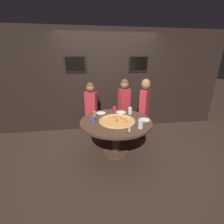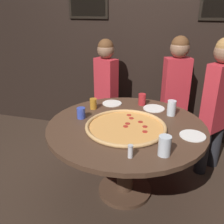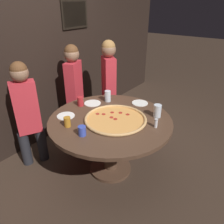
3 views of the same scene
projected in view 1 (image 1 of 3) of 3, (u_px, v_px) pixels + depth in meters
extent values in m
plane|color=#38281E|center=(116.00, 152.00, 3.18)|extent=(24.00, 24.00, 0.00)
cube|color=black|center=(108.00, 82.00, 3.96)|extent=(6.40, 0.06, 2.60)
cube|color=black|center=(75.00, 64.00, 3.65)|extent=(0.52, 0.02, 0.40)
cube|color=#B2A893|center=(75.00, 64.00, 3.65)|extent=(0.46, 0.01, 0.34)
cube|color=black|center=(138.00, 64.00, 3.87)|extent=(0.52, 0.02, 0.40)
cube|color=#936B5B|center=(138.00, 64.00, 3.87)|extent=(0.46, 0.01, 0.34)
cylinder|color=#4C3323|center=(116.00, 121.00, 2.94)|extent=(1.40, 1.40, 0.04)
cylinder|color=#4C3323|center=(116.00, 138.00, 3.07)|extent=(0.16, 0.16, 0.70)
cylinder|color=#4C3323|center=(116.00, 152.00, 3.18)|extent=(0.52, 0.52, 0.04)
cylinder|color=#E0994C|center=(117.00, 121.00, 2.87)|extent=(0.66, 0.66, 0.01)
torus|color=tan|center=(117.00, 121.00, 2.87)|extent=(0.70, 0.70, 0.03)
cylinder|color=#A8281E|center=(116.00, 117.00, 3.04)|extent=(0.04, 0.04, 0.00)
cylinder|color=#A8281E|center=(117.00, 121.00, 2.87)|extent=(0.04, 0.04, 0.00)
cylinder|color=#A8281E|center=(125.00, 120.00, 2.93)|extent=(0.04, 0.04, 0.00)
cylinder|color=#A8281E|center=(117.00, 120.00, 2.92)|extent=(0.04, 0.04, 0.00)
cylinder|color=#A8281E|center=(114.00, 116.00, 3.09)|extent=(0.04, 0.04, 0.00)
cylinder|color=#A8281E|center=(121.00, 118.00, 3.00)|extent=(0.04, 0.04, 0.00)
cylinder|color=#A8281E|center=(126.00, 121.00, 2.85)|extent=(0.04, 0.04, 0.00)
cylinder|color=#B22328|center=(114.00, 109.00, 3.40)|extent=(0.08, 0.08, 0.12)
cylinder|color=#384CB7|center=(93.00, 119.00, 2.88)|extent=(0.08, 0.08, 0.10)
cylinder|color=silver|center=(130.00, 111.00, 3.25)|extent=(0.08, 0.08, 0.15)
cylinder|color=silver|center=(141.00, 124.00, 2.58)|extent=(0.09, 0.09, 0.15)
cylinder|color=#BC7A23|center=(95.00, 114.00, 3.11)|extent=(0.07, 0.07, 0.11)
cylinder|color=white|center=(145.00, 120.00, 2.95)|extent=(0.21, 0.21, 0.01)
cylinder|color=white|center=(121.00, 112.00, 3.36)|extent=(0.22, 0.22, 0.01)
cylinder|color=white|center=(101.00, 113.00, 3.32)|extent=(0.21, 0.21, 0.01)
cylinder|color=silver|center=(129.00, 129.00, 2.48)|extent=(0.04, 0.04, 0.08)
cylinder|color=#B7B7BC|center=(130.00, 126.00, 2.46)|extent=(0.04, 0.04, 0.01)
cylinder|color=#232328|center=(127.00, 122.00, 4.09)|extent=(0.17, 0.17, 0.49)
cylinder|color=#232328|center=(120.00, 124.00, 3.98)|extent=(0.17, 0.17, 0.49)
cube|color=red|center=(124.00, 102.00, 3.84)|extent=(0.33, 0.25, 0.68)
sphere|color=#8C664C|center=(125.00, 85.00, 3.68)|extent=(0.21, 0.21, 0.21)
sphere|color=brown|center=(125.00, 83.00, 3.67)|extent=(0.19, 0.19, 0.19)
cylinder|color=#232328|center=(96.00, 126.00, 3.85)|extent=(0.17, 0.17, 0.47)
cylinder|color=#232328|center=(89.00, 125.00, 3.92)|extent=(0.17, 0.17, 0.47)
cube|color=red|center=(91.00, 105.00, 3.69)|extent=(0.32, 0.26, 0.66)
sphere|color=#8C664C|center=(90.00, 88.00, 3.55)|extent=(0.20, 0.20, 0.20)
sphere|color=brown|center=(90.00, 86.00, 3.54)|extent=(0.19, 0.19, 0.19)
cylinder|color=#232328|center=(144.00, 125.00, 3.89)|extent=(0.19, 0.19, 0.50)
cylinder|color=#232328|center=(141.00, 128.00, 3.70)|extent=(0.19, 0.19, 0.50)
cube|color=red|center=(144.00, 104.00, 3.59)|extent=(0.31, 0.33, 0.70)
sphere|color=#8C664C|center=(146.00, 85.00, 3.44)|extent=(0.22, 0.22, 0.22)
sphere|color=#9E703D|center=(146.00, 83.00, 3.42)|extent=(0.20, 0.20, 0.20)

